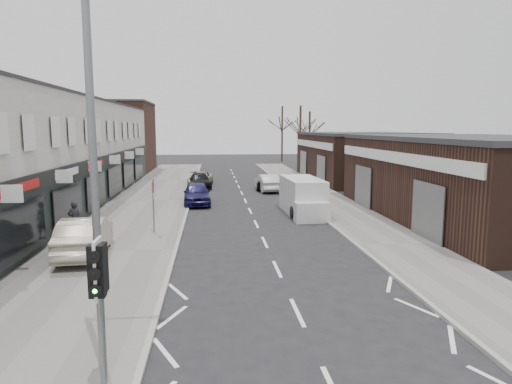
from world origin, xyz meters
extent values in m
plane|color=black|center=(0.00, 0.00, 0.00)|extent=(160.00, 160.00, 0.00)
cube|color=slate|center=(-6.75, 22.00, 0.06)|extent=(5.50, 64.00, 0.12)
cube|color=slate|center=(5.75, 22.00, 0.06)|extent=(3.50, 64.00, 0.12)
cube|color=beige|center=(-13.50, 19.50, 3.55)|extent=(8.00, 41.00, 7.10)
cube|color=#4D2B21|center=(-13.50, 45.00, 4.00)|extent=(8.00, 10.00, 8.00)
cube|color=#341F18|center=(12.50, 14.00, 2.25)|extent=(10.00, 18.00, 4.50)
cube|color=#341F18|center=(12.50, 34.00, 2.25)|extent=(10.00, 16.00, 4.50)
cylinder|color=slate|center=(-4.40, -2.00, 1.62)|extent=(0.12, 0.12, 3.00)
cube|color=silver|center=(-4.40, -2.00, 2.67)|extent=(0.05, 0.55, 1.10)
cube|color=black|center=(-4.40, -2.12, 2.67)|extent=(0.28, 0.22, 0.95)
sphere|color=#0CE533|center=(-4.40, -2.24, 2.37)|extent=(0.18, 0.18, 0.18)
cube|color=black|center=(-4.40, -1.88, 2.67)|extent=(0.26, 0.20, 0.90)
cylinder|color=slate|center=(-4.70, -0.80, 4.12)|extent=(0.16, 0.16, 8.00)
cylinder|color=slate|center=(-5.20, 12.00, 1.37)|extent=(0.07, 0.07, 2.50)
cube|color=white|center=(-5.15, 12.00, 1.97)|extent=(0.04, 0.45, 0.25)
cube|color=silver|center=(3.11, 16.93, 1.08)|extent=(2.15, 4.80, 2.15)
cube|color=silver|center=(3.11, 14.16, 0.56)|extent=(1.93, 0.90, 1.13)
cylinder|color=black|center=(2.23, 15.28, 0.36)|extent=(0.23, 0.72, 0.72)
cylinder|color=black|center=(3.98, 15.28, 0.36)|extent=(0.23, 0.72, 0.72)
cylinder|color=black|center=(2.23, 18.58, 0.36)|extent=(0.23, 0.72, 0.72)
cylinder|color=black|center=(3.98, 18.58, 0.36)|extent=(0.23, 0.72, 0.72)
imported|color=#AC9F8A|center=(-7.44, 8.20, 0.90)|extent=(2.10, 4.87, 1.56)
imported|color=black|center=(-8.67, 11.17, 0.99)|extent=(0.64, 0.42, 1.73)
imported|color=#181544|center=(-3.40, 20.80, 0.75)|extent=(1.99, 4.48, 1.50)
imported|color=black|center=(-3.40, 29.51, 0.63)|extent=(2.20, 4.52, 1.27)
imported|color=#AAA188|center=(-3.40, 31.49, 0.61)|extent=(2.39, 4.54, 1.22)
imported|color=silver|center=(2.20, 26.88, 0.70)|extent=(1.79, 4.34, 1.40)
imported|color=black|center=(2.20, 28.07, 0.68)|extent=(2.01, 4.15, 1.36)
camera|label=1|loc=(-2.35, -10.13, 5.17)|focal=32.00mm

